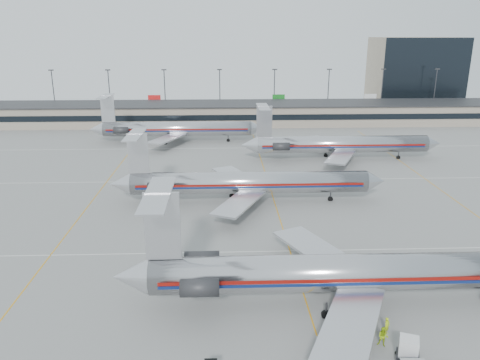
{
  "coord_description": "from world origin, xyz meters",
  "views": [
    {
      "loc": [
        -8.46,
        -43.59,
        26.43
      ],
      "look_at": [
        -5.73,
        25.99,
        4.5
      ],
      "focal_mm": 35.0,
      "sensor_mm": 36.0,
      "label": 1
    }
  ],
  "objects_px": {
    "jet_foreground": "(343,272)",
    "jet_second_row": "(244,182)",
    "belt_loader": "(335,342)",
    "uld_container": "(408,349)"
  },
  "relations": [
    {
      "from": "jet_foreground",
      "to": "jet_second_row",
      "type": "height_order",
      "value": "jet_foreground"
    },
    {
      "from": "jet_second_row",
      "to": "uld_container",
      "type": "relative_size",
      "value": 19.23
    },
    {
      "from": "jet_second_row",
      "to": "belt_loader",
      "type": "relative_size",
      "value": 11.44
    },
    {
      "from": "belt_loader",
      "to": "jet_foreground",
      "type": "bearing_deg",
      "value": 81.94
    },
    {
      "from": "jet_foreground",
      "to": "belt_loader",
      "type": "relative_size",
      "value": 12.14
    },
    {
      "from": "jet_foreground",
      "to": "belt_loader",
      "type": "xyz_separation_m",
      "value": [
        -2.16,
        -6.89,
        -3.05
      ]
    },
    {
      "from": "jet_foreground",
      "to": "uld_container",
      "type": "xyz_separation_m",
      "value": [
        3.61,
        -8.63,
        -2.59
      ]
    },
    {
      "from": "jet_foreground",
      "to": "jet_second_row",
      "type": "xyz_separation_m",
      "value": [
        -8.46,
        30.44,
        -0.2
      ]
    },
    {
      "from": "jet_foreground",
      "to": "belt_loader",
      "type": "height_order",
      "value": "jet_foreground"
    },
    {
      "from": "jet_second_row",
      "to": "belt_loader",
      "type": "bearing_deg",
      "value": -80.42
    }
  ]
}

